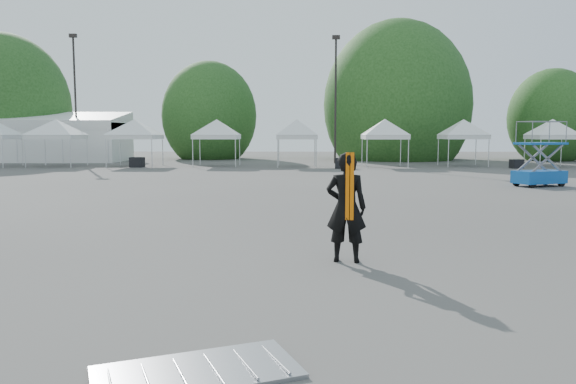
{
  "coord_description": "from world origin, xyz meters",
  "views": [
    {
      "loc": [
        -0.14,
        -11.89,
        2.35
      ],
      "look_at": [
        -0.26,
        -1.89,
        1.3
      ],
      "focal_mm": 35.0,
      "sensor_mm": 36.0,
      "label": 1
    }
  ],
  "objects": [
    {
      "name": "scissor_lift",
      "position": [
        10.71,
        13.06,
        1.45
      ],
      "size": [
        2.48,
        1.88,
        2.87
      ],
      "rotation": [
        0.0,
        0.0,
        0.39
      ],
      "color": "#0B499A",
      "rests_on": "ground"
    },
    {
      "name": "marquee",
      "position": [
        -22.0,
        35.0,
        1.97
      ],
      "size": [
        15.0,
        6.25,
        4.23
      ],
      "color": "white",
      "rests_on": "ground"
    },
    {
      "name": "crate_east",
      "position": [
        14.77,
        25.95,
        0.3
      ],
      "size": [
        0.9,
        0.78,
        0.6
      ],
      "primitive_type": "cube",
      "rotation": [
        0.0,
        0.0,
        0.26
      ],
      "color": "black",
      "rests_on": "ground"
    },
    {
      "name": "tree_far_e",
      "position": [
        22.0,
        37.0,
        3.63
      ],
      "size": [
        3.84,
        3.84,
        5.84
      ],
      "color": "#382314",
      "rests_on": "ground"
    },
    {
      "name": "tent_b",
      "position": [
        -16.96,
        27.62,
        3.06
      ],
      "size": [
        4.67,
        4.67,
        3.88
      ],
      "color": "silver",
      "rests_on": "ground"
    },
    {
      "name": "barrier_left",
      "position": [
        -1.1,
        -6.64,
        0.03
      ],
      "size": [
        2.2,
        1.66,
        0.06
      ],
      "rotation": [
        0.0,
        0.0,
        0.39
      ],
      "color": "#97999E",
      "rests_on": "ground"
    },
    {
      "name": "light_pole_west",
      "position": [
        -18.0,
        34.0,
        5.77
      ],
      "size": [
        0.6,
        0.25,
        10.3
      ],
      "color": "black",
      "rests_on": "ground"
    },
    {
      "name": "light_pole_east",
      "position": [
        3.0,
        32.0,
        5.52
      ],
      "size": [
        0.6,
        0.25,
        9.8
      ],
      "color": "black",
      "rests_on": "ground"
    },
    {
      "name": "tent_f",
      "position": [
        6.11,
        27.33,
        3.06
      ],
      "size": [
        4.22,
        4.22,
        3.88
      ],
      "color": "silver",
      "rests_on": "ground"
    },
    {
      "name": "tent_c",
      "position": [
        -11.41,
        27.64,
        3.06
      ],
      "size": [
        4.72,
        4.72,
        3.88
      ],
      "color": "silver",
      "rests_on": "ground"
    },
    {
      "name": "tent_g",
      "position": [
        11.84,
        28.35,
        3.06
      ],
      "size": [
        4.2,
        4.2,
        3.88
      ],
      "color": "silver",
      "rests_on": "ground"
    },
    {
      "name": "tree_far_w",
      "position": [
        -26.0,
        38.0,
        4.54
      ],
      "size": [
        4.8,
        4.8,
        7.3
      ],
      "color": "#382314",
      "rests_on": "ground"
    },
    {
      "name": "crate_west",
      "position": [
        -11.07,
        26.8,
        0.35
      ],
      "size": [
        0.98,
        0.81,
        0.69
      ],
      "primitive_type": "cube",
      "rotation": [
        0.0,
        0.0,
        -0.14
      ],
      "color": "black",
      "rests_on": "ground"
    },
    {
      "name": "tent_d",
      "position": [
        -5.7,
        28.09,
        3.06
      ],
      "size": [
        4.44,
        4.44,
        3.88
      ],
      "color": "silver",
      "rests_on": "ground"
    },
    {
      "name": "tree_mid_w",
      "position": [
        -8.0,
        40.0,
        3.93
      ],
      "size": [
        4.16,
        4.16,
        6.33
      ],
      "color": "#382314",
      "rests_on": "ground"
    },
    {
      "name": "tent_e",
      "position": [
        0.0,
        27.56,
        3.06
      ],
      "size": [
        3.98,
        3.98,
        3.88
      ],
      "color": "silver",
      "rests_on": "ground"
    },
    {
      "name": "man",
      "position": [
        0.8,
        -1.77,
        1.01
      ],
      "size": [
        0.8,
        0.59,
        2.01
      ],
      "rotation": [
        0.0,
        0.0,
        2.98
      ],
      "color": "black",
      "rests_on": "ground"
    },
    {
      "name": "tree_mid_e",
      "position": [
        9.0,
        39.0,
        4.84
      ],
      "size": [
        5.12,
        5.12,
        7.79
      ],
      "color": "#382314",
      "rests_on": "ground"
    },
    {
      "name": "crate_mid",
      "position": [
        3.08,
        25.4,
        0.36
      ],
      "size": [
        1.12,
        1.02,
        0.71
      ],
      "primitive_type": "cube",
      "rotation": [
        0.0,
        0.0,
        -0.41
      ],
      "color": "black",
      "rests_on": "ground"
    },
    {
      "name": "ground",
      "position": [
        0.0,
        0.0,
        0.0
      ],
      "size": [
        120.0,
        120.0,
        0.0
      ],
      "primitive_type": "plane",
      "color": "#474442",
      "rests_on": "ground"
    },
    {
      "name": "tent_h",
      "position": [
        17.78,
        27.59,
        3.06
      ],
      "size": [
        4.02,
        4.02,
        3.88
      ],
      "color": "silver",
      "rests_on": "ground"
    }
  ]
}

